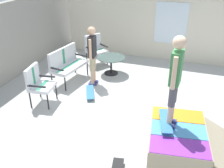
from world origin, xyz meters
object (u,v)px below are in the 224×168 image
person_watching (92,52)px  patio_chair_by_wall (38,82)px  patio_table (111,62)px  skateboard_by_bench (90,92)px  patio_chair_near_house (95,47)px  person_skater (175,76)px  skate_ramp (179,141)px  skateboard_on_ramp (166,121)px  patio_bench (66,62)px

person_watching → patio_chair_by_wall: bearing=148.8°
patio_table → skateboard_by_bench: 1.56m
patio_chair_near_house → person_skater: size_ratio=0.58×
person_watching → person_skater: person_skater is taller
skate_ramp → person_skater: (0.10, 0.22, 1.31)m
skate_ramp → skateboard_by_bench: (1.52, 2.54, -0.19)m
patio_chair_by_wall → person_skater: 3.58m
skateboard_on_ramp → patio_chair_near_house: bearing=39.6°
skate_ramp → person_skater: size_ratio=1.11×
skateboard_by_bench → skate_ramp: bearing=-120.9°
skate_ramp → skateboard_on_ramp: (0.06, 0.30, 0.36)m
patio_chair_by_wall → patio_bench: bearing=-2.5°
skate_ramp → patio_table: (3.04, 2.45, 0.13)m
skateboard_on_ramp → person_skater: bearing=-63.4°
skate_ramp → patio_table: bearing=38.9°
skate_ramp → skateboard_by_bench: skate_ramp is taller
patio_table → person_watching: bearing=162.4°
person_watching → person_skater: bearing=-129.9°
patio_chair_near_house → person_skater: person_skater is taller
patio_table → person_skater: bearing=-142.8°
patio_table → skateboard_by_bench: size_ratio=1.11×
patio_chair_near_house → patio_table: (-0.62, -0.81, -0.21)m
patio_chair_by_wall → patio_table: 2.60m
patio_table → person_watching: size_ratio=0.52×
skate_ramp → patio_table: patio_table is taller
patio_bench → skateboard_on_ramp: size_ratio=1.60×
patio_bench → patio_chair_near_house: 1.55m
patio_bench → person_skater: (-2.03, -3.32, 0.97)m
person_watching → person_skater: 3.30m
skate_ramp → patio_bench: bearing=59.0°
patio_chair_by_wall → person_skater: person_skater is taller
patio_table → patio_bench: bearing=129.5°
skate_ramp → person_watching: 3.57m
skateboard_by_bench → patio_bench: bearing=58.6°
patio_bench → person_watching: person_watching is taller
patio_bench → patio_table: size_ratio=1.46×
patio_chair_near_house → skateboard_on_ramp: (-3.59, -2.97, 0.02)m
patio_bench → patio_chair_by_wall: bearing=177.5°
patio_chair_near_house → patio_chair_by_wall: size_ratio=1.00×
patio_bench → skateboard_on_ramp: 3.85m
patio_table → skateboard_by_bench: patio_table is taller
patio_chair_near_house → patio_chair_by_wall: bearing=173.3°
patio_chair_near_house → person_skater: 4.78m
patio_chair_by_wall → patio_table: patio_chair_by_wall is taller
person_watching → skateboard_by_bench: size_ratio=2.14×
skateboard_by_bench → skateboard_on_ramp: bearing=-123.0°
skate_ramp → person_skater: 1.34m
patio_bench → person_skater: person_skater is taller
patio_chair_near_house → patio_bench: bearing=169.5°
patio_chair_by_wall → person_watching: bearing=-31.2°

